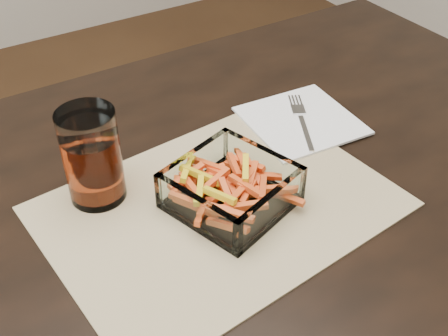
{
  "coord_description": "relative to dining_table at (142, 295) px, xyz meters",
  "views": [
    {
      "loc": [
        -0.16,
        -0.46,
        1.27
      ],
      "look_at": [
        0.16,
        0.05,
        0.78
      ],
      "focal_mm": 45.0,
      "sensor_mm": 36.0,
      "label": 1
    }
  ],
  "objects": [
    {
      "name": "placemat",
      "position": [
        0.13,
        0.01,
        0.09
      ],
      "size": [
        0.48,
        0.37,
        0.0
      ],
      "primitive_type": "cube",
      "rotation": [
        0.0,
        0.0,
        0.09
      ],
      "color": "tan",
      "rests_on": "dining_table"
    },
    {
      "name": "dining_table",
      "position": [
        0.0,
        0.0,
        0.0
      ],
      "size": [
        1.6,
        0.9,
        0.75
      ],
      "color": "black",
      "rests_on": "ground"
    },
    {
      "name": "glass_bowl",
      "position": [
        0.15,
        0.01,
        0.11
      ],
      "size": [
        0.18,
        0.18,
        0.06
      ],
      "rotation": [
        0.0,
        0.0,
        0.3
      ],
      "color": "white",
      "rests_on": "placemat"
    },
    {
      "name": "napkin",
      "position": [
        0.35,
        0.11,
        0.09
      ],
      "size": [
        0.18,
        0.18,
        0.0
      ],
      "primitive_type": "cube",
      "rotation": [
        0.0,
        0.0,
        -0.08
      ],
      "color": "white",
      "rests_on": "placemat"
    },
    {
      "name": "tumbler",
      "position": [
        0.0,
        0.12,
        0.15
      ],
      "size": [
        0.08,
        0.08,
        0.13
      ],
      "color": "white",
      "rests_on": "placemat"
    },
    {
      "name": "fork",
      "position": [
        0.35,
        0.11,
        0.1
      ],
      "size": [
        0.09,
        0.15,
        0.0
      ],
      "rotation": [
        0.0,
        0.0,
        -0.49
      ],
      "color": "silver",
      "rests_on": "napkin"
    }
  ]
}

